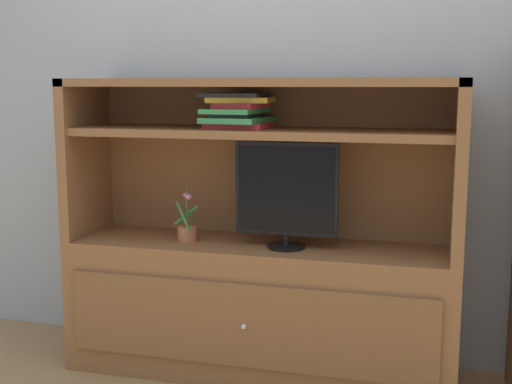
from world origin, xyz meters
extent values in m
cube|color=#9EA8B2|center=(0.00, 0.75, 1.40)|extent=(6.00, 0.10, 2.80)
cube|color=brown|center=(0.00, 0.40, 0.31)|extent=(1.80, 0.45, 0.62)
cube|color=brown|center=(0.00, 0.16, 0.31)|extent=(1.65, 0.02, 0.37)
sphere|color=silver|center=(0.00, 0.15, 0.31)|extent=(0.02, 0.02, 0.02)
cube|color=brown|center=(-0.87, 0.40, 1.00)|extent=(0.05, 0.45, 0.75)
cube|color=brown|center=(0.87, 0.40, 1.00)|extent=(0.05, 0.45, 0.75)
cube|color=brown|center=(0.00, 0.62, 1.00)|extent=(1.80, 0.02, 0.75)
cube|color=brown|center=(0.00, 0.40, 1.36)|extent=(1.80, 0.45, 0.04)
cube|color=brown|center=(0.00, 0.40, 1.14)|extent=(1.70, 0.41, 0.04)
cylinder|color=black|center=(0.14, 0.36, 0.63)|extent=(0.17, 0.17, 0.01)
cylinder|color=black|center=(0.14, 0.36, 0.66)|extent=(0.03, 0.03, 0.05)
cube|color=black|center=(0.14, 0.36, 0.89)|extent=(0.46, 0.02, 0.42)
cube|color=black|center=(0.14, 0.34, 0.89)|extent=(0.43, 0.00, 0.37)
cylinder|color=#B26642|center=(-0.34, 0.36, 0.66)|extent=(0.09, 0.09, 0.07)
cylinder|color=#3D6B33|center=(-0.34, 0.36, 0.78)|extent=(0.01, 0.01, 0.17)
cube|color=#2D7A38|center=(-0.32, 0.36, 0.75)|extent=(0.01, 0.09, 0.07)
cube|color=#2D7A38|center=(-0.35, 0.38, 0.75)|extent=(0.10, 0.07, 0.09)
cube|color=#2D7A38|center=(-0.35, 0.34, 0.75)|extent=(0.09, 0.06, 0.13)
sphere|color=#C6729E|center=(-0.35, 0.37, 0.84)|extent=(0.02, 0.02, 0.02)
sphere|color=#C6729E|center=(-0.33, 0.37, 0.84)|extent=(0.03, 0.03, 0.03)
cube|color=red|center=(-0.09, 0.40, 1.17)|extent=(0.27, 0.28, 0.03)
cube|color=#338C4C|center=(-0.10, 0.39, 1.20)|extent=(0.28, 0.35, 0.02)
cube|color=black|center=(-0.10, 0.41, 1.22)|extent=(0.19, 0.30, 0.02)
cube|color=#338C4C|center=(-0.11, 0.40, 1.24)|extent=(0.25, 0.35, 0.02)
cube|color=red|center=(-0.08, 0.41, 1.26)|extent=(0.21, 0.28, 0.03)
cube|color=gold|center=(-0.09, 0.41, 1.28)|extent=(0.30, 0.28, 0.02)
cube|color=black|center=(-0.11, 0.39, 1.30)|extent=(0.27, 0.26, 0.02)
camera|label=1|loc=(0.79, -2.51, 1.35)|focal=47.01mm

